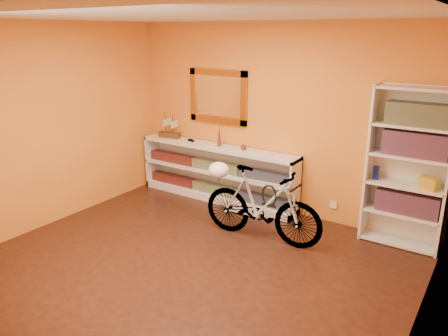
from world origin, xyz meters
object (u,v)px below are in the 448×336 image
Objects in this scene: console_unit at (217,173)px; bicycle at (262,205)px; helmet at (219,170)px; bookcase at (408,169)px.

bicycle is at bearing -33.45° from console_unit.
bicycle is at bearing 4.58° from helmet.
bicycle is 0.69m from helmet.
helmet is at bearing -156.77° from bookcase.
bookcase is at bearing 23.23° from helmet.
helmet is (-0.60, -0.05, 0.35)m from bicycle.
bicycle is (-1.44, -0.83, -0.49)m from bookcase.
bookcase is 1.73m from bicycle.
helmet reaches higher than console_unit.
bookcase reaches higher than helmet.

